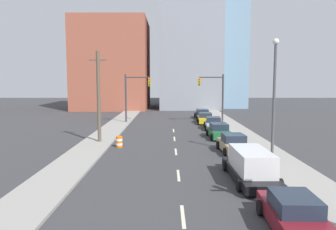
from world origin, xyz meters
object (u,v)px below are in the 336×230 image
(sedan_green, at_px, (220,131))
(sedan_navy, at_px, (203,114))
(traffic_barrel, at_px, (120,142))
(street_lamp, at_px, (275,91))
(sedan_maroon, at_px, (295,215))
(utility_pole_left_mid, at_px, (100,96))
(sedan_yellow, at_px, (206,118))
(box_truck_black, at_px, (252,166))
(traffic_signal_left, at_px, (134,92))
(sedan_silver, at_px, (214,124))
(sedan_tan, at_px, (234,144))
(traffic_signal_right, at_px, (217,92))

(sedan_green, distance_m, sedan_navy, 16.43)
(traffic_barrel, xyz_separation_m, street_lamp, (11.76, -4.39, 4.53))
(sedan_maroon, bearing_deg, utility_pole_left_mid, 124.38)
(sedan_yellow, bearing_deg, sedan_navy, 90.42)
(traffic_barrel, relative_size, box_truck_black, 0.15)
(utility_pole_left_mid, xyz_separation_m, sedan_green, (11.35, 2.68, -3.62))
(sedan_maroon, bearing_deg, traffic_signal_left, 108.89)
(sedan_maroon, relative_size, sedan_silver, 1.07)
(sedan_navy, bearing_deg, box_truck_black, -92.95)
(traffic_barrel, bearing_deg, sedan_maroon, -60.04)
(sedan_tan, distance_m, sedan_silver, 12.44)
(box_truck_black, relative_size, sedan_tan, 1.45)
(street_lamp, bearing_deg, sedan_yellow, 97.37)
(utility_pole_left_mid, height_order, sedan_tan, utility_pole_left_mid)
(sedan_maroon, height_order, sedan_silver, sedan_silver)
(utility_pole_left_mid, relative_size, street_lamp, 0.96)
(traffic_barrel, distance_m, sedan_yellow, 18.15)
(traffic_signal_left, height_order, box_truck_black, traffic_signal_left)
(sedan_maroon, distance_m, sedan_silver, 26.13)
(traffic_signal_right, height_order, utility_pole_left_mid, utility_pole_left_mid)
(street_lamp, xyz_separation_m, sedan_green, (-2.49, 8.93, -4.34))
(street_lamp, distance_m, sedan_silver, 15.63)
(sedan_silver, bearing_deg, sedan_tan, -87.12)
(traffic_signal_right, bearing_deg, traffic_signal_left, 180.00)
(traffic_signal_right, height_order, traffic_barrel, traffic_signal_right)
(sedan_tan, bearing_deg, box_truck_black, -96.89)
(traffic_signal_right, relative_size, traffic_barrel, 6.86)
(sedan_tan, relative_size, sedan_green, 0.96)
(traffic_signal_left, relative_size, sedan_silver, 1.50)
(sedan_tan, relative_size, sedan_yellow, 0.92)
(sedan_maroon, relative_size, box_truck_black, 0.73)
(utility_pole_left_mid, distance_m, sedan_maroon, 21.06)
(sedan_tan, bearing_deg, sedan_silver, 86.58)
(sedan_tan, bearing_deg, sedan_yellow, 87.86)
(box_truck_black, distance_m, sedan_green, 13.99)
(sedan_maroon, bearing_deg, box_truck_black, 92.97)
(traffic_signal_left, distance_m, traffic_barrel, 16.23)
(sedan_maroon, xyz_separation_m, sedan_green, (0.25, 20.20, 0.02))
(box_truck_black, distance_m, sedan_tan, 7.48)
(traffic_signal_right, distance_m, traffic_barrel, 19.38)
(utility_pole_left_mid, height_order, street_lamp, street_lamp)
(utility_pole_left_mid, bearing_deg, sedan_yellow, 50.86)
(utility_pole_left_mid, bearing_deg, sedan_maroon, -57.63)
(sedan_silver, height_order, sedan_yellow, sedan_silver)
(sedan_green, relative_size, sedan_navy, 0.96)
(box_truck_black, bearing_deg, traffic_signal_right, 85.19)
(traffic_signal_right, bearing_deg, traffic_barrel, -123.84)
(traffic_signal_right, distance_m, sedan_maroon, 31.71)
(sedan_silver, bearing_deg, sedan_maroon, -87.79)
(traffic_signal_left, height_order, sedan_tan, traffic_signal_left)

